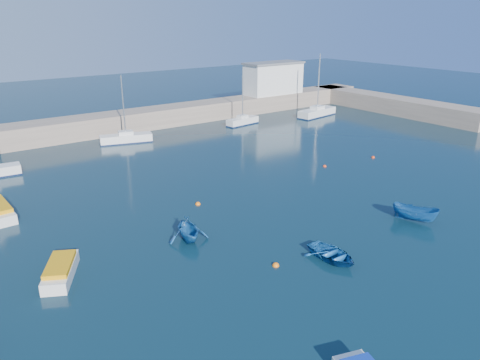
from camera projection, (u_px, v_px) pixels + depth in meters
ground at (380, 277)px, 29.01m from camera, size 220.00×220.00×0.00m
back_wall at (104, 124)px, 63.50m from camera, size 96.00×4.50×2.60m
right_arm at (392, 105)px, 77.44m from camera, size 4.50×32.00×2.60m
harbor_office at (273, 79)px, 78.98m from camera, size 10.00×4.00×5.00m
sailboat_6 at (126, 138)px, 59.25m from camera, size 6.66×3.48×8.46m
sailboat_7 at (243, 121)px, 68.96m from camera, size 5.47×2.21×7.13m
sailboat_8 at (317, 112)px, 74.64m from camera, size 7.63×3.19×9.70m
motorboat_1 at (60, 270)px, 28.86m from camera, size 3.32×4.48×1.05m
dinghy_center at (332, 254)px, 30.99m from camera, size 2.71×3.78×0.78m
dinghy_left at (188, 229)px, 33.52m from camera, size 3.57×3.92×1.77m
dinghy_right at (415, 213)px, 36.62m from camera, size 2.57×3.80×1.37m
buoy_0 at (276, 266)px, 30.33m from camera, size 0.46×0.46×0.46m
buoy_1 at (325, 167)px, 50.13m from camera, size 0.39×0.39×0.39m
buoy_3 at (198, 204)px, 40.13m from camera, size 0.46×0.46×0.46m
buoy_4 at (373, 158)px, 53.22m from camera, size 0.42×0.42×0.42m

